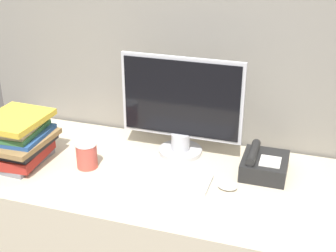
{
  "coord_description": "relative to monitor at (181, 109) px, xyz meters",
  "views": [
    {
      "loc": [
        0.52,
        -1.21,
        1.75
      ],
      "look_at": [
        0.0,
        0.39,
        0.96
      ],
      "focal_mm": 50.0,
      "sensor_mm": 36.0,
      "label": 1
    }
  ],
  "objects": [
    {
      "name": "book_stack",
      "position": [
        -0.63,
        -0.29,
        -0.1
      ],
      "size": [
        0.25,
        0.3,
        0.21
      ],
      "color": "slate",
      "rests_on": "desk"
    },
    {
      "name": "cubicle_panel_rear",
      "position": [
        -0.01,
        0.19,
        -0.15
      ],
      "size": [
        2.06,
        0.04,
        1.65
      ],
      "color": "gray",
      "rests_on": "ground_plane"
    },
    {
      "name": "desk_telephone",
      "position": [
        0.37,
        -0.07,
        -0.17
      ],
      "size": [
        0.18,
        0.2,
        0.11
      ],
      "color": "black",
      "rests_on": "desk"
    },
    {
      "name": "coffee_cup",
      "position": [
        -0.34,
        -0.24,
        -0.15
      ],
      "size": [
        0.09,
        0.09,
        0.11
      ],
      "color": "#BF4C3F",
      "rests_on": "desk"
    },
    {
      "name": "keyboard",
      "position": [
        -0.03,
        -0.25,
        -0.2
      ],
      "size": [
        0.43,
        0.15,
        0.02
      ],
      "color": "silver",
      "rests_on": "desk"
    },
    {
      "name": "mouse",
      "position": [
        0.26,
        -0.23,
        -0.2
      ],
      "size": [
        0.07,
        0.05,
        0.03
      ],
      "color": "silver",
      "rests_on": "desk"
    },
    {
      "name": "monitor",
      "position": [
        0.0,
        0.0,
        0.0
      ],
      "size": [
        0.53,
        0.19,
        0.44
      ],
      "color": "#B7B7BC",
      "rests_on": "desk"
    },
    {
      "name": "paper_pile",
      "position": [
        0.59,
        -0.33,
        -0.2
      ],
      "size": [
        0.21,
        0.29,
        0.01
      ],
      "color": "white",
      "rests_on": "desk"
    },
    {
      "name": "desk",
      "position": [
        -0.01,
        -0.2,
        -0.59
      ],
      "size": [
        1.66,
        0.71,
        0.76
      ],
      "color": "beige",
      "rests_on": "ground_plane"
    }
  ]
}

